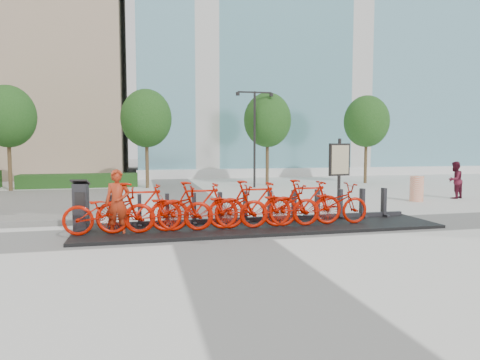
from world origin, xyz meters
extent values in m
plane|color=beige|center=(0.00, 0.00, 0.00)|extent=(120.00, 120.00, 0.00)
cube|color=teal|center=(14.00, 26.00, 12.00)|extent=(32.00, 16.00, 24.00)
cube|color=#1A3E1A|center=(-5.00, 13.20, 0.35)|extent=(6.00, 1.20, 0.70)
cylinder|color=brown|center=(-8.00, 12.00, 1.50)|extent=(0.18, 0.18, 3.00)
ellipsoid|color=#133E0F|center=(-8.00, 12.00, 3.60)|extent=(2.60, 2.60, 2.99)
cylinder|color=brown|center=(-1.50, 12.00, 1.50)|extent=(0.18, 0.18, 3.00)
ellipsoid|color=#133E0F|center=(-1.50, 12.00, 3.60)|extent=(2.60, 2.60, 2.99)
cylinder|color=brown|center=(5.00, 12.00, 1.50)|extent=(0.18, 0.18, 3.00)
ellipsoid|color=#133E0F|center=(5.00, 12.00, 3.60)|extent=(2.60, 2.60, 2.99)
cylinder|color=brown|center=(11.00, 12.00, 1.50)|extent=(0.18, 0.18, 3.00)
ellipsoid|color=#133E0F|center=(11.00, 12.00, 3.60)|extent=(2.60, 2.60, 2.99)
cylinder|color=black|center=(4.00, 11.00, 2.50)|extent=(0.12, 0.12, 5.00)
cube|color=black|center=(3.55, 11.00, 4.95)|extent=(0.90, 0.08, 0.08)
cube|color=black|center=(4.45, 11.00, 4.95)|extent=(0.90, 0.08, 0.08)
cylinder|color=black|center=(3.10, 11.00, 4.85)|extent=(0.20, 0.20, 0.18)
cylinder|color=black|center=(4.90, 11.00, 4.85)|extent=(0.20, 0.20, 0.18)
cube|color=black|center=(1.30, 0.30, 0.04)|extent=(9.60, 2.40, 0.08)
imported|color=#AC0E00|center=(-2.60, -0.05, 0.64)|extent=(2.12, 0.74, 1.11)
imported|color=#AC0E00|center=(-1.88, -0.05, 0.70)|extent=(2.06, 0.58, 1.24)
imported|color=#AC0E00|center=(-1.16, -0.05, 0.64)|extent=(2.12, 0.74, 1.11)
imported|color=#AC0E00|center=(-0.44, -0.05, 0.70)|extent=(2.06, 0.58, 1.24)
imported|color=#AC0E00|center=(0.28, -0.05, 0.64)|extent=(2.12, 0.74, 1.11)
imported|color=#AC0E00|center=(1.00, -0.05, 0.70)|extent=(2.06, 0.58, 1.24)
imported|color=#AC0E00|center=(1.72, -0.05, 0.64)|extent=(2.12, 0.74, 1.11)
imported|color=#AC0E00|center=(2.44, -0.05, 0.70)|extent=(2.06, 0.58, 1.24)
imported|color=#AC0E00|center=(3.16, -0.05, 0.64)|extent=(2.12, 0.74, 1.11)
cube|color=#252529|center=(-3.29, 0.43, 0.68)|extent=(0.38, 0.34, 1.19)
cube|color=black|center=(-3.29, 0.43, 1.31)|extent=(0.45, 0.40, 0.16)
cube|color=black|center=(-3.29, 0.28, 0.91)|extent=(0.24, 0.06, 0.33)
imported|color=#9F2A11|center=(-2.39, -0.04, 0.82)|extent=(0.63, 0.45, 1.64)
imported|color=#531324|center=(10.91, 4.56, 0.77)|extent=(0.91, 0.81, 1.54)
cylinder|color=#EB4809|center=(8.81, 4.14, 0.50)|extent=(0.62, 0.62, 1.00)
cylinder|color=black|center=(4.82, 2.85, 1.22)|extent=(0.11, 0.11, 2.45)
cube|color=black|center=(4.82, 2.85, 1.72)|extent=(0.81, 0.24, 1.11)
cube|color=#BBAF87|center=(4.82, 2.78, 1.72)|extent=(0.68, 0.13, 0.98)
camera|label=1|loc=(-1.84, -10.66, 2.22)|focal=32.00mm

